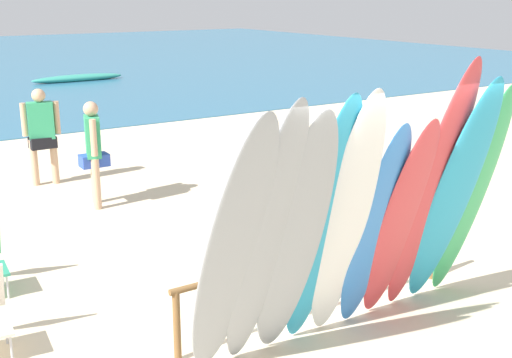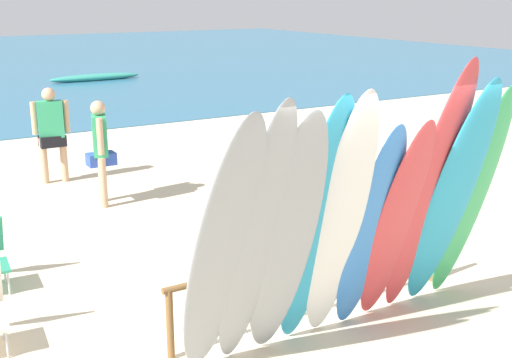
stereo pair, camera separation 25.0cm
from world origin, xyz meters
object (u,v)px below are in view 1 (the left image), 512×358
at_px(surfboard_grey_2, 294,242).
at_px(distant_boat, 78,78).
at_px(surfboard_green_9, 471,194).
at_px(beachgoer_by_water, 42,130).
at_px(surfboard_grey_0, 232,255).
at_px(surfboard_grey_1, 264,243).
at_px(surfboard_red_7, 431,192).
at_px(surfboard_teal_8, 452,197).
at_px(surfboard_white_4, 346,220).
at_px(beachgoer_photographing, 93,147).
at_px(surfboard_teal_3, 322,226).
at_px(surfboard_blue_5, 374,229).
at_px(surfboard_rack, 322,263).
at_px(surfboard_red_6, 399,222).

xyz_separation_m(surfboard_grey_2, distant_boat, (4.80, 20.88, -1.11)).
xyz_separation_m(surfboard_green_9, beachgoer_by_water, (-2.60, 7.14, -0.25)).
xyz_separation_m(surfboard_grey_0, surfboard_grey_1, (0.31, 0.00, 0.04)).
relative_size(surfboard_red_7, surfboard_teal_8, 1.06).
xyz_separation_m(surfboard_white_4, beachgoer_photographing, (-0.51, 5.47, -0.31)).
distance_m(surfboard_grey_1, surfboard_white_4, 0.98).
bearing_deg(surfboard_red_7, surfboard_teal_3, 174.88).
bearing_deg(surfboard_grey_2, beachgoer_by_water, 97.12).
bearing_deg(surfboard_grey_2, surfboard_blue_5, 12.87).
height_order(beachgoer_photographing, distant_boat, beachgoer_photographing).
distance_m(surfboard_grey_1, beachgoer_photographing, 5.60).
bearing_deg(beachgoer_by_water, surfboard_rack, -70.20).
bearing_deg(beachgoer_photographing, surfboard_grey_0, 7.75).
height_order(surfboard_grey_1, beachgoer_photographing, surfboard_grey_1).
bearing_deg(surfboard_red_6, surfboard_teal_3, 178.25).
bearing_deg(distant_boat, surfboard_teal_3, -101.98).
xyz_separation_m(surfboard_blue_5, beachgoer_photographing, (-0.92, 5.42, -0.12)).
bearing_deg(surfboard_white_4, surfboard_grey_0, -169.78).
xyz_separation_m(surfboard_teal_8, distant_boat, (2.79, 20.85, -1.16)).
bearing_deg(surfboard_red_6, surfboard_blue_5, 176.17).
relative_size(surfboard_rack, surfboard_blue_5, 1.54).
height_order(surfboard_teal_3, beachgoer_photographing, surfboard_teal_3).
bearing_deg(surfboard_teal_3, beachgoer_photographing, 88.68).
height_order(surfboard_red_6, surfboard_red_7, surfboard_red_7).
xyz_separation_m(surfboard_red_6, surfboard_green_9, (1.02, -0.02, 0.12)).
relative_size(surfboard_blue_5, beachgoer_by_water, 1.32).
distance_m(surfboard_white_4, surfboard_red_7, 1.07).
relative_size(surfboard_grey_1, surfboard_red_7, 0.95).
distance_m(surfboard_green_9, beachgoer_photographing, 5.91).
bearing_deg(surfboard_teal_3, surfboard_white_4, -13.08).
bearing_deg(surfboard_white_4, beachgoer_photographing, 101.13).
distance_m(surfboard_grey_1, distant_boat, 21.54).
distance_m(surfboard_grey_2, surfboard_white_4, 0.66).
distance_m(surfboard_teal_3, surfboard_white_4, 0.26).
xyz_separation_m(surfboard_rack, surfboard_grey_0, (-1.50, -0.71, 0.68)).
bearing_deg(surfboard_grey_0, beachgoer_photographing, 79.07).
bearing_deg(surfboard_grey_0, surfboard_blue_5, 2.08).
bearing_deg(surfboard_green_9, surfboard_red_6, 178.21).
distance_m(surfboard_rack, surfboard_teal_8, 1.50).
height_order(surfboard_grey_2, surfboard_teal_8, surfboard_teal_8).
distance_m(surfboard_grey_2, beachgoer_photographing, 5.56).
relative_size(surfboard_grey_0, surfboard_red_6, 1.16).
bearing_deg(surfboard_grey_2, surfboard_green_9, 7.92).
bearing_deg(beachgoer_photographing, surfboard_blue_5, 25.21).
bearing_deg(surfboard_green_9, surfboard_teal_8, -169.18).
xyz_separation_m(surfboard_grey_2, beachgoer_by_water, (-0.21, 7.25, -0.25)).
bearing_deg(surfboard_rack, surfboard_grey_1, -149.36).
relative_size(surfboard_red_6, surfboard_green_9, 0.90).
distance_m(surfboard_grey_1, surfboard_red_6, 1.72).
bearing_deg(surfboard_grey_1, surfboard_rack, 29.11).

